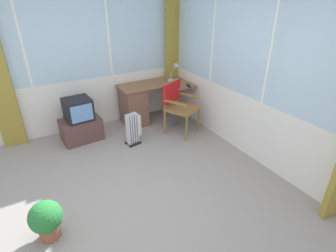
# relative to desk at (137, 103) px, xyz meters

# --- Properties ---
(ground) EXTENTS (5.02, 5.63, 0.06)m
(ground) POSITION_rel_desk_xyz_m (-0.99, -2.00, -0.43)
(ground) COLOR gray
(north_window_panel) EXTENTS (4.02, 0.07, 2.68)m
(north_window_panel) POSITION_rel_desk_xyz_m (-0.99, 0.34, 0.94)
(north_window_panel) COLOR white
(north_window_panel) RESTS_ON ground
(east_window_panel) EXTENTS (0.07, 4.63, 2.68)m
(east_window_panel) POSITION_rel_desk_xyz_m (1.05, -2.00, 0.94)
(east_window_panel) COLOR white
(east_window_panel) RESTS_ON ground
(curtain_corner) EXTENTS (0.34, 0.08, 2.58)m
(curtain_corner) POSITION_rel_desk_xyz_m (0.92, 0.21, 0.89)
(curtain_corner) COLOR olive
(curtain_corner) RESTS_ON ground
(desk) EXTENTS (1.30, 0.81, 0.73)m
(desk) POSITION_rel_desk_xyz_m (0.00, 0.00, 0.00)
(desk) COLOR brown
(desk) RESTS_ON ground
(desk_lamp) EXTENTS (0.23, 0.20, 0.35)m
(desk_lamp) POSITION_rel_desk_xyz_m (0.81, -0.07, 0.56)
(desk_lamp) COLOR #B2B7BC
(desk_lamp) RESTS_ON desk
(tv_remote) EXTENTS (0.09, 0.16, 0.02)m
(tv_remote) POSITION_rel_desk_xyz_m (0.84, -0.47, 0.35)
(tv_remote) COLOR black
(tv_remote) RESTS_ON desk
(wooden_armchair) EXTENTS (0.64, 0.65, 0.92)m
(wooden_armchair) POSITION_rel_desk_xyz_m (0.47, -0.65, 0.19)
(wooden_armchair) COLOR olive
(wooden_armchair) RESTS_ON ground
(tv_on_stand) EXTENTS (0.67, 0.49, 0.74)m
(tv_on_stand) POSITION_rel_desk_xyz_m (-1.09, -0.13, -0.07)
(tv_on_stand) COLOR brown
(tv_on_stand) RESTS_ON ground
(space_heater) EXTENTS (0.28, 0.21, 0.54)m
(space_heater) POSITION_rel_desk_xyz_m (-0.37, -0.70, -0.12)
(space_heater) COLOR silver
(space_heater) RESTS_ON ground
(potted_plant) EXTENTS (0.33, 0.33, 0.45)m
(potted_plant) POSITION_rel_desk_xyz_m (-1.89, -2.02, -0.14)
(potted_plant) COLOR #9D5337
(potted_plant) RESTS_ON ground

